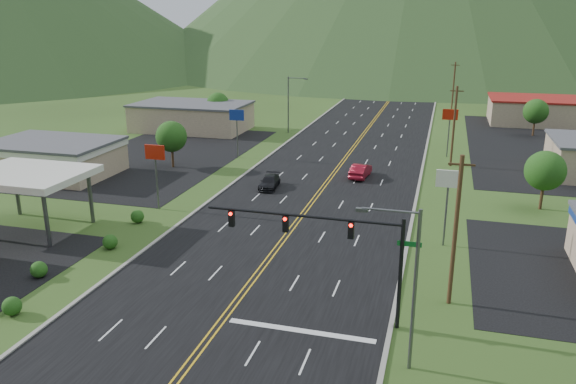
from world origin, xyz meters
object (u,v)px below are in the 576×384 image
(car_red_far, at_px, (360,171))
(streetlight_east, at_px, (409,280))
(streetlight_west, at_px, (290,101))
(traffic_signal, at_px, (334,239))
(gas_canopy, at_px, (26,176))
(car_dark_mid, at_px, (269,182))

(car_red_far, bearing_deg, streetlight_east, 107.14)
(streetlight_west, xyz_separation_m, car_red_far, (15.01, -23.46, -4.37))
(traffic_signal, distance_m, gas_canopy, 29.59)
(streetlight_west, distance_m, car_dark_mid, 31.32)
(gas_canopy, xyz_separation_m, car_dark_mid, (16.36, 17.60, -4.22))
(traffic_signal, bearing_deg, streetlight_east, -40.39)
(streetlight_east, relative_size, car_dark_mid, 1.99)
(traffic_signal, bearing_deg, gas_canopy, 164.30)
(gas_canopy, bearing_deg, streetlight_west, 77.87)
(streetlight_east, xyz_separation_m, car_dark_mid, (-16.82, 29.60, -4.53))
(streetlight_east, distance_m, streetlight_west, 64.21)
(traffic_signal, relative_size, gas_canopy, 1.31)
(car_dark_mid, distance_m, car_red_far, 11.35)
(car_dark_mid, height_order, car_red_far, car_red_far)
(streetlight_west, height_order, car_dark_mid, streetlight_west)
(streetlight_west, relative_size, car_red_far, 1.84)
(traffic_signal, relative_size, streetlight_east, 1.46)
(streetlight_east, xyz_separation_m, gas_canopy, (-33.18, 12.00, -0.31))
(streetlight_east, xyz_separation_m, car_red_far, (-7.85, 36.54, -4.37))
(traffic_signal, xyz_separation_m, gas_canopy, (-28.48, 8.00, -0.46))
(traffic_signal, relative_size, car_dark_mid, 2.90)
(gas_canopy, bearing_deg, traffic_signal, -15.70)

